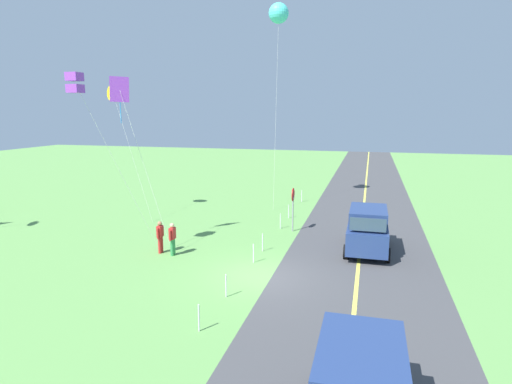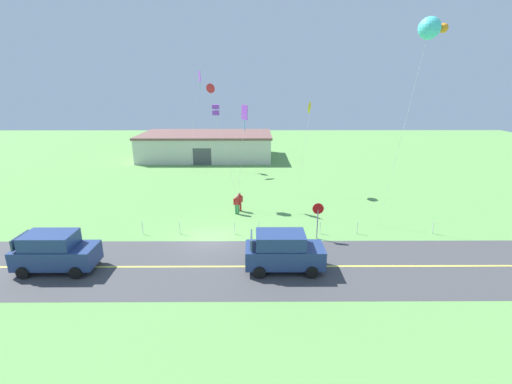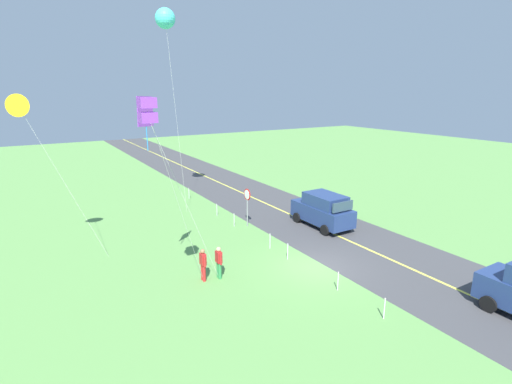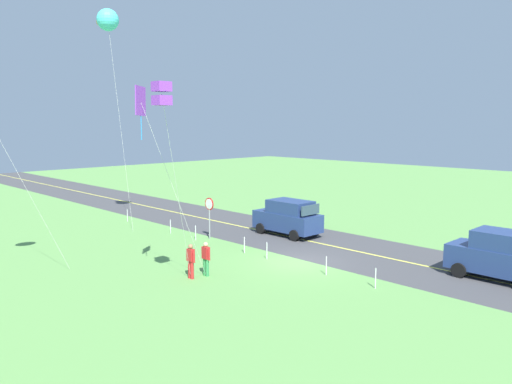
{
  "view_description": "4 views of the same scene",
  "coord_description": "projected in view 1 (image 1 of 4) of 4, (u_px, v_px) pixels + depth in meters",
  "views": [
    {
      "loc": [
        -16.51,
        -4.29,
        6.85
      ],
      "look_at": [
        1.98,
        0.7,
        3.24
      ],
      "focal_mm": 29.86,
      "sensor_mm": 36.0,
      "label": 1
    },
    {
      "loc": [
        2.91,
        -22.43,
        10.14
      ],
      "look_at": [
        3.03,
        -0.02,
        3.32
      ],
      "focal_mm": 24.87,
      "sensor_mm": 36.0,
      "label": 2
    },
    {
      "loc": [
        -13.81,
        11.99,
        8.74
      ],
      "look_at": [
        2.99,
        1.78,
        3.55
      ],
      "focal_mm": 26.97,
      "sensor_mm": 36.0,
      "label": 3
    },
    {
      "loc": [
        -15.93,
        18.67,
        6.97
      ],
      "look_at": [
        2.57,
        0.46,
        3.41
      ],
      "focal_mm": 34.72,
      "sensor_mm": 36.0,
      "label": 4
    }
  ],
  "objects": [
    {
      "name": "fence_post_0",
      "position": [
        199.0,
        318.0,
        13.42
      ],
      "size": [
        0.05,
        0.05,
        0.9
      ],
      "primitive_type": "cylinder",
      "color": "silver",
      "rests_on": "ground"
    },
    {
      "name": "fence_post_6",
      "position": [
        302.0,
        196.0,
        32.88
      ],
      "size": [
        0.05,
        0.05,
        0.9
      ],
      "primitive_type": "cylinder",
      "color": "silver",
      "rests_on": "ground"
    },
    {
      "name": "fence_post_3",
      "position": [
        263.0,
        242.0,
        21.2
      ],
      "size": [
        0.05,
        0.05,
        0.9
      ],
      "primitive_type": "cylinder",
      "color": "silver",
      "rests_on": "ground"
    },
    {
      "name": "person_adult_near",
      "position": [
        160.0,
        236.0,
        20.87
      ],
      "size": [
        0.58,
        0.22,
        1.6
      ],
      "rotation": [
        0.0,
        0.0,
        1.64
      ],
      "color": "red",
      "rests_on": "ground"
    },
    {
      "name": "kite_pink_drift",
      "position": [
        113.0,
        93.0,
        27.41
      ],
      "size": [
        1.63,
        3.7,
        8.61
      ],
      "color": "silver",
      "rests_on": "ground"
    },
    {
      "name": "road_centre_stripe",
      "position": [
        356.0,
        286.0,
        17.01
      ],
      "size": [
        120.0,
        0.16,
        0.0
      ],
      "primitive_type": "cube",
      "color": "#E5E04C",
      "rests_on": "asphalt_road"
    },
    {
      "name": "person_adult_companion",
      "position": [
        173.0,
        238.0,
        20.52
      ],
      "size": [
        0.58,
        0.22,
        1.6
      ],
      "rotation": [
        0.0,
        0.0,
        5.93
      ],
      "color": "#338C4C",
      "rests_on": "ground"
    },
    {
      "name": "car_suv_foreground",
      "position": [
        368.0,
        229.0,
        21.02
      ],
      "size": [
        4.4,
        2.12,
        2.24
      ],
      "color": "navy",
      "rests_on": "ground"
    },
    {
      "name": "ground_plane",
      "position": [
        260.0,
        277.0,
        18.04
      ],
      "size": [
        120.0,
        120.0,
        0.1
      ],
      "primitive_type": "cube",
      "color": "#60994C"
    },
    {
      "name": "asphalt_road",
      "position": [
        356.0,
        286.0,
        17.01
      ],
      "size": [
        120.0,
        7.0,
        0.0
      ],
      "primitive_type": "cube",
      "color": "#424244",
      "rests_on": "ground"
    },
    {
      "name": "fence_post_4",
      "position": [
        280.0,
        221.0,
        25.3
      ],
      "size": [
        0.05,
        0.05,
        0.9
      ],
      "primitive_type": "cylinder",
      "color": "silver",
      "rests_on": "ground"
    },
    {
      "name": "kite_orange_near",
      "position": [
        279.0,
        13.0,
        29.66
      ],
      "size": [
        3.17,
        1.4,
        14.31
      ],
      "color": "silver",
      "rests_on": "ground"
    },
    {
      "name": "fence_post_5",
      "position": [
        289.0,
        211.0,
        27.79
      ],
      "size": [
        0.05,
        0.05,
        0.9
      ],
      "primitive_type": "cylinder",
      "color": "silver",
      "rests_on": "ground"
    },
    {
      "name": "fence_post_1",
      "position": [
        226.0,
        286.0,
        15.91
      ],
      "size": [
        0.05,
        0.05,
        0.9
      ],
      "primitive_type": "cylinder",
      "color": "silver",
      "rests_on": "ground"
    },
    {
      "name": "kite_blue_mid",
      "position": [
        120.0,
        92.0,
        20.52
      ],
      "size": [
        0.89,
        3.24,
        8.54
      ],
      "color": "silver",
      "rests_on": "ground"
    },
    {
      "name": "kite_red_low",
      "position": [
        75.0,
        83.0,
        18.33
      ],
      "size": [
        2.29,
        2.97,
        8.52
      ],
      "color": "silver",
      "rests_on": "ground"
    },
    {
      "name": "fence_post_2",
      "position": [
        253.0,
        253.0,
        19.57
      ],
      "size": [
        0.05,
        0.05,
        0.9
      ],
      "primitive_type": "cylinder",
      "color": "silver",
      "rests_on": "ground"
    },
    {
      "name": "stop_sign",
      "position": [
        293.0,
        201.0,
        24.5
      ],
      "size": [
        0.76,
        0.08,
        2.56
      ],
      "color": "gray",
      "rests_on": "ground"
    }
  ]
}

